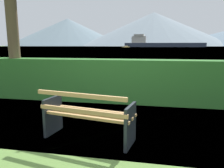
% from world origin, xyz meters
% --- Properties ---
extents(ground_plane, '(1400.00, 1400.00, 0.00)m').
position_xyz_m(ground_plane, '(0.00, 0.00, 0.00)').
color(ground_plane, '#567A38').
extents(water_surface, '(620.00, 620.00, 0.00)m').
position_xyz_m(water_surface, '(0.00, 309.37, 0.00)').
color(water_surface, '#7A99A8').
rests_on(water_surface, ground_plane).
extents(park_bench, '(1.62, 0.84, 0.87)m').
position_xyz_m(park_bench, '(-0.01, -0.06, 0.42)').
color(park_bench, tan).
rests_on(park_bench, ground_plane).
extents(hedge_row, '(13.99, 0.66, 1.21)m').
position_xyz_m(hedge_row, '(0.00, 2.58, 0.60)').
color(hedge_row, '#2D6B28').
rests_on(hedge_row, ground_plane).
extents(cargo_ship_large, '(81.01, 15.53, 13.09)m').
position_xyz_m(cargo_ship_large, '(5.52, 229.28, 3.66)').
color(cargo_ship_large, '#2D384C').
rests_on(cargo_ship_large, water_surface).
extents(sailboat_mid, '(6.04, 8.66, 1.35)m').
position_xyz_m(sailboat_mid, '(-21.60, 178.73, 0.48)').
color(sailboat_mid, gold).
rests_on(sailboat_mid, water_surface).
extents(distant_hills, '(812.90, 410.97, 81.87)m').
position_xyz_m(distant_hills, '(-19.70, 575.21, 35.48)').
color(distant_hills, slate).
rests_on(distant_hills, ground_plane).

